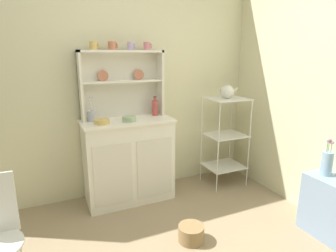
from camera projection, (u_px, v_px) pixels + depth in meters
wall_back at (115, 82)px, 3.01m from camera, size 3.84×0.05×2.50m
hutch_cabinet at (129, 159)px, 2.99m from camera, size 0.93×0.45×0.89m
hutch_shelf_unit at (121, 79)px, 2.93m from camera, size 0.87×0.18×0.69m
bakers_rack at (225, 133)px, 3.33m from camera, size 0.45×0.38×1.05m
side_shelf_blue at (334, 209)px, 2.39m from camera, size 0.28×0.48×0.53m
floor_basket at (191, 233)px, 2.38m from camera, size 0.22×0.22×0.14m
cup_gold_0 at (93, 46)px, 2.70m from camera, size 0.09×0.08×0.08m
cup_terracotta_1 at (112, 46)px, 2.78m from camera, size 0.10×0.08×0.08m
cup_lilac_2 at (131, 46)px, 2.85m from camera, size 0.08×0.06×0.08m
cup_rose_3 at (147, 46)px, 2.92m from camera, size 0.08×0.07×0.08m
bowl_mixing_large at (102, 122)px, 2.71m from camera, size 0.14×0.14×0.05m
bowl_floral_medium at (129, 119)px, 2.81m from camera, size 0.14×0.14×0.05m
jam_bottle at (155, 107)px, 3.08m from camera, size 0.06×0.06×0.21m
utensil_jar at (91, 116)px, 2.80m from camera, size 0.08×0.08×0.25m
porcelain_teapot at (227, 92)px, 3.21m from camera, size 0.24×0.15×0.17m
flower_vase at (327, 162)px, 2.40m from camera, size 0.09×0.09×0.34m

